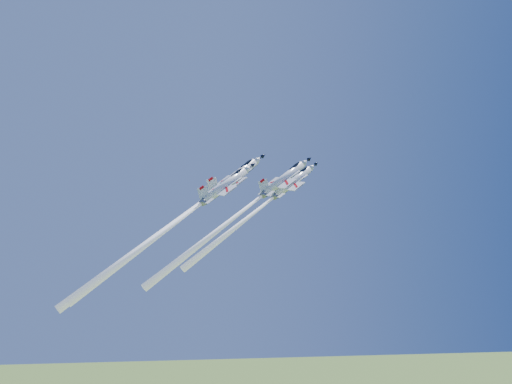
{
  "coord_description": "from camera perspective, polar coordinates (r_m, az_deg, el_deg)",
  "views": [
    {
      "loc": [
        -17.34,
        -123.17,
        75.97
      ],
      "look_at": [
        0.0,
        0.0,
        89.51
      ],
      "focal_mm": 40.0,
      "sensor_mm": 36.0,
      "label": 1
    }
  ],
  "objects": [
    {
      "name": "jet_lead",
      "position": [
        124.08,
        0.16,
        -1.81
      ],
      "size": [
        28.77,
        12.63,
        27.28
      ],
      "rotation": [
        0.66,
        0.16,
        -1.22
      ],
      "color": "white"
    },
    {
      "name": "jet_left",
      "position": [
        128.29,
        -8.11,
        -2.97
      ],
      "size": [
        41.31,
        17.84,
        39.87
      ],
      "rotation": [
        0.66,
        0.16,
        -1.22
      ],
      "color": "white"
    },
    {
      "name": "jet_slot",
      "position": [
        118.06,
        -8.3,
        -3.25
      ],
      "size": [
        34.49,
        14.98,
        33.07
      ],
      "rotation": [
        0.66,
        0.16,
        -1.22
      ],
      "color": "white"
    },
    {
      "name": "jet_right",
      "position": [
        114.44,
        -1.85,
        -2.29
      ],
      "size": [
        31.9,
        13.88,
        30.53
      ],
      "rotation": [
        0.66,
        0.16,
        -1.22
      ],
      "color": "white"
    }
  ]
}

